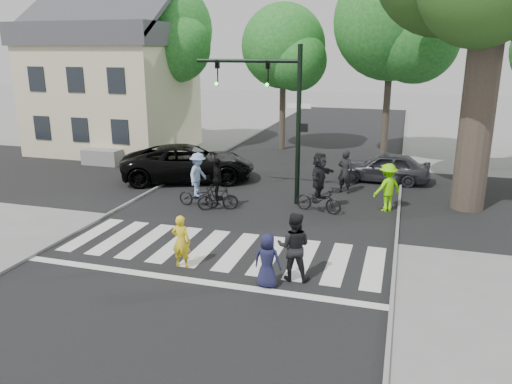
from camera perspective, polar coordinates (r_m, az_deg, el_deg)
ground at (r=14.31m, az=-5.43°, el=-8.04°), size 120.00×120.00×0.00m
road_stem at (r=18.72m, az=0.29°, el=-2.08°), size 10.00×70.00×0.01m
road_cross at (r=21.50m, az=2.55°, el=0.30°), size 70.00×10.00×0.01m
curb_left at (r=20.65m, az=-13.28°, el=-0.65°), size 0.10×70.00×0.10m
curb_right at (r=18.02m, az=15.91°, el=-3.29°), size 0.10×70.00×0.10m
crosswalk at (r=14.87m, az=-4.47°, el=-7.03°), size 10.00×3.85×0.01m
traffic_signal at (r=18.96m, az=2.39°, el=10.19°), size 4.45×0.29×6.00m
bg_tree_0 at (r=33.77m, az=-17.74°, el=15.83°), size 5.46×5.20×8.97m
bg_tree_1 at (r=30.80m, az=-10.25°, el=17.31°), size 6.09×5.80×9.80m
bg_tree_2 at (r=29.49m, az=3.54°, el=15.90°), size 5.04×4.80×8.40m
bg_tree_3 at (r=27.38m, az=15.96°, el=17.78°), size 6.30×6.00×10.20m
house at (r=30.92m, az=-15.98°, el=11.66°), size 8.40×8.10×8.82m
pedestrian_woman at (r=13.86m, az=-8.55°, el=-5.60°), size 0.55×0.37×1.50m
pedestrian_child at (r=12.63m, az=1.30°, el=-7.82°), size 0.72×0.48×1.42m
pedestrian_adult at (r=12.97m, az=4.35°, el=-6.24°), size 0.94×0.76×1.83m
cyclist_left at (r=19.02m, az=-6.60°, el=0.95°), size 1.69×1.12×2.10m
cyclist_mid at (r=18.56m, az=-4.41°, el=0.33°), size 1.57×1.00×1.99m
cyclist_right at (r=18.40m, az=7.23°, el=0.71°), size 1.87×1.73×2.25m
car_suv at (r=22.95m, az=-7.72°, el=3.30°), size 6.54×4.77×1.65m
car_grey at (r=23.31m, az=14.52°, el=2.75°), size 4.03×1.75×1.35m
bystander_hivis at (r=19.04m, az=14.79°, el=0.50°), size 1.32×1.27×1.80m
bystander_dark at (r=21.09m, az=10.16°, el=2.30°), size 0.76×0.61×1.82m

